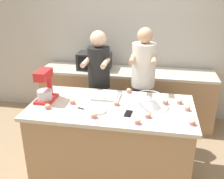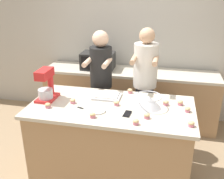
% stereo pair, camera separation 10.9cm
% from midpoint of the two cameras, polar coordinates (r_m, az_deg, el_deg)
% --- Properties ---
extents(ground_plane, '(16.00, 16.00, 0.00)m').
position_cam_midpoint_polar(ground_plane, '(3.47, 0.77, -17.55)').
color(ground_plane, '#937A5B').
extents(back_wall, '(10.00, 0.06, 2.70)m').
position_cam_midpoint_polar(back_wall, '(4.46, 5.47, 10.92)').
color(back_wall, '#B2ADA3').
rests_on(back_wall, ground_plane).
extents(island_counter, '(1.86, 0.94, 0.93)m').
position_cam_midpoint_polar(island_counter, '(3.19, 0.82, -11.08)').
color(island_counter, '#A87F56').
rests_on(island_counter, ground_plane).
extents(back_counter, '(2.80, 0.60, 0.90)m').
position_cam_midpoint_polar(back_counter, '(4.40, 4.46, -1.51)').
color(back_counter, '#A87F56').
rests_on(back_counter, ground_plane).
extents(person_left, '(0.32, 0.49, 1.65)m').
position_cam_midpoint_polar(person_left, '(3.66, -1.53, 0.83)').
color(person_left, '#33384C').
rests_on(person_left, ground_plane).
extents(person_right, '(0.33, 0.50, 1.71)m').
position_cam_midpoint_polar(person_right, '(3.57, 7.95, 0.40)').
color(person_right, '#33384C').
rests_on(person_right, ground_plane).
extents(stand_mixer, '(0.20, 0.30, 0.37)m').
position_cam_midpoint_polar(stand_mixer, '(3.14, -13.16, 0.69)').
color(stand_mixer, red).
rests_on(stand_mixer, island_counter).
extents(mixing_bowl, '(0.30, 0.30, 0.14)m').
position_cam_midpoint_polar(mixing_bowl, '(2.93, 8.98, -2.53)').
color(mixing_bowl, '#BCBCC1').
rests_on(mixing_bowl, island_counter).
extents(baking_tray, '(0.33, 0.25, 0.04)m').
position_cam_midpoint_polar(baking_tray, '(3.17, -0.13, -1.41)').
color(baking_tray, '#BCBCC1').
rests_on(baking_tray, island_counter).
extents(microwave_oven, '(0.52, 0.35, 0.27)m').
position_cam_midpoint_polar(microwave_oven, '(4.30, -2.37, 6.26)').
color(microwave_oven, black).
rests_on(microwave_oven, back_counter).
extents(cell_phone, '(0.08, 0.15, 0.01)m').
position_cam_midpoint_polar(cell_phone, '(2.79, 4.49, -5.30)').
color(cell_phone, black).
rests_on(cell_phone, island_counter).
extents(small_plate, '(0.18, 0.18, 0.02)m').
position_cam_midpoint_polar(small_plate, '(2.83, -2.14, -4.64)').
color(small_plate, white).
rests_on(small_plate, island_counter).
extents(knife, '(0.21, 0.09, 0.01)m').
position_cam_midpoint_polar(knife, '(2.89, -4.92, -4.29)').
color(knife, '#BCBCC1').
rests_on(knife, island_counter).
extents(cupcake_0, '(0.06, 0.06, 0.06)m').
position_cam_midpoint_polar(cupcake_0, '(3.04, -7.52, -2.49)').
color(cupcake_0, '#D17084').
rests_on(cupcake_0, island_counter).
extents(cupcake_1, '(0.06, 0.06, 0.06)m').
position_cam_midpoint_polar(cupcake_1, '(2.67, 18.00, -7.13)').
color(cupcake_1, '#D17084').
rests_on(cupcake_1, island_counter).
extents(cupcake_2, '(0.06, 0.06, 0.06)m').
position_cam_midpoint_polar(cupcake_2, '(3.08, 15.62, -2.79)').
color(cupcake_2, '#D17084').
rests_on(cupcake_2, island_counter).
extents(cupcake_3, '(0.06, 0.06, 0.06)m').
position_cam_midpoint_polar(cupcake_3, '(2.71, -3.10, -5.58)').
color(cupcake_3, '#D17084').
rests_on(cupcake_3, island_counter).
extents(cupcake_4, '(0.06, 0.06, 0.06)m').
position_cam_midpoint_polar(cupcake_4, '(2.95, 17.15, -4.18)').
color(cupcake_4, '#D17084').
rests_on(cupcake_4, island_counter).
extents(cupcake_5, '(0.06, 0.06, 0.06)m').
position_cam_midpoint_polar(cupcake_5, '(3.04, 12.67, -2.84)').
color(cupcake_5, '#D17084').
rests_on(cupcake_5, island_counter).
extents(cupcake_6, '(0.06, 0.06, 0.06)m').
position_cam_midpoint_polar(cupcake_6, '(2.72, 8.74, -5.69)').
color(cupcake_6, '#D17084').
rests_on(cupcake_6, island_counter).
extents(cupcake_7, '(0.06, 0.06, 0.06)m').
position_cam_midpoint_polar(cupcake_7, '(3.30, 4.89, -0.30)').
color(cupcake_7, '#D17084').
rests_on(cupcake_7, island_counter).
extents(cupcake_8, '(0.06, 0.06, 0.06)m').
position_cam_midpoint_polar(cupcake_8, '(2.96, 2.05, -2.97)').
color(cupcake_8, '#D17084').
rests_on(cupcake_8, island_counter).
extents(cupcake_9, '(0.06, 0.06, 0.06)m').
position_cam_midpoint_polar(cupcake_9, '(2.60, 6.40, -7.01)').
color(cupcake_9, '#D17084').
rests_on(cupcake_9, island_counter).
extents(cupcake_10, '(0.06, 0.06, 0.06)m').
position_cam_midpoint_polar(cupcake_10, '(2.98, -12.78, -3.39)').
color(cupcake_10, '#D17084').
rests_on(cupcake_10, island_counter).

